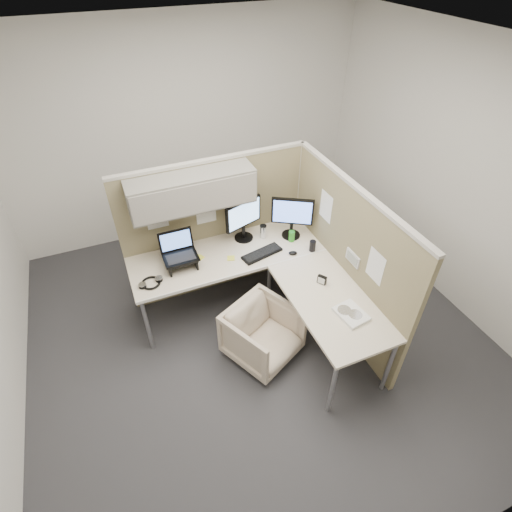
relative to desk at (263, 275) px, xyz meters
name	(u,v)px	position (x,y,z in m)	size (l,w,h in m)	color
ground	(256,334)	(-0.12, -0.13, -0.69)	(4.50, 4.50, 0.00)	#2D2D31
partition_back	(205,212)	(-0.34, 0.70, 0.41)	(2.00, 0.36, 1.63)	#867B58
partition_right	(343,257)	(0.78, -0.19, 0.13)	(0.07, 2.03, 1.63)	#867B58
desk	(263,275)	(0.00, 0.00, 0.00)	(2.00, 1.98, 0.73)	beige
office_chair	(263,332)	(-0.16, -0.37, -0.37)	(0.62, 0.58, 0.63)	beige
monitor_left	(243,217)	(0.03, 0.59, 0.32)	(0.43, 0.20, 0.47)	black
monitor_right	(292,215)	(0.52, 0.43, 0.32)	(0.40, 0.26, 0.47)	black
laptop_station	(180,255)	(-0.71, 0.41, 0.18)	(0.33, 0.29, 0.35)	black
keyboard	(262,254)	(0.10, 0.26, 0.05)	(0.43, 0.14, 0.02)	black
mouse	(293,253)	(0.39, 0.14, 0.06)	(0.09, 0.06, 0.03)	black
travel_mug	(263,231)	(0.23, 0.52, 0.12)	(0.07, 0.07, 0.15)	silver
soda_can_green	(313,246)	(0.61, 0.11, 0.10)	(0.07, 0.07, 0.12)	black
soda_can_silver	(292,236)	(0.48, 0.35, 0.10)	(0.07, 0.07, 0.12)	#268C1E
sticky_note_c	(200,257)	(-0.51, 0.45, 0.05)	(0.08, 0.08, 0.01)	yellow
sticky_note_d	(231,258)	(-0.22, 0.32, 0.05)	(0.08, 0.08, 0.01)	yellow
headphones	(151,283)	(-1.05, 0.26, 0.06)	(0.23, 0.22, 0.03)	black
paper_stack	(351,314)	(0.48, -0.81, 0.06)	(0.25, 0.30, 0.03)	white
desk_clock	(322,280)	(0.45, -0.36, 0.09)	(0.08, 0.09, 0.09)	black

